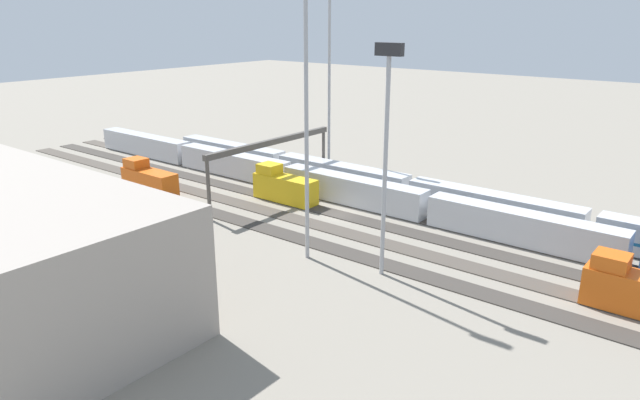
{
  "coord_description": "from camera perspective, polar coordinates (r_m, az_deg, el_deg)",
  "views": [
    {
      "loc": [
        -43.21,
        58.98,
        25.66
      ],
      "look_at": [
        1.23,
        2.52,
        2.5
      ],
      "focal_mm": 32.26,
      "sensor_mm": 36.0,
      "label": 1
    }
  ],
  "objects": [
    {
      "name": "train_on_track_0",
      "position": [
        82.26,
        8.92,
        0.93
      ],
      "size": [
        95.6,
        3.06,
        3.8
      ],
      "color": "silver",
      "rests_on": "ground_plane"
    },
    {
      "name": "light_mast_1",
      "position": [
        59.1,
        -1.4,
        12.73
      ],
      "size": [
        2.8,
        0.7,
        32.85
      ],
      "color": "#9EA0A5",
      "rests_on": "ground_plane"
    },
    {
      "name": "ground_plane",
      "position": [
        77.49,
        1.87,
        -1.48
      ],
      "size": [
        400.0,
        400.0,
        0.0
      ],
      "primitive_type": "plane",
      "color": "gray"
    },
    {
      "name": "track_bed_4",
      "position": [
        70.15,
        -3.0,
        -3.56
      ],
      "size": [
        140.0,
        2.8,
        0.12
      ],
      "primitive_type": "cube",
      "color": "#3D3833",
      "rests_on": "ground_plane"
    },
    {
      "name": "track_bed_2",
      "position": [
        77.47,
        1.87,
        -1.44
      ],
      "size": [
        140.0,
        2.8,
        0.12
      ],
      "primitive_type": "cube",
      "color": "#3D3833",
      "rests_on": "ground_plane"
    },
    {
      "name": "track_bed_0",
      "position": [
        85.33,
        5.86,
        0.31
      ],
      "size": [
        140.0,
        2.8,
        0.12
      ],
      "primitive_type": "cube",
      "color": "#3D3833",
      "rests_on": "ground_plane"
    },
    {
      "name": "track_bed_1",
      "position": [
        81.34,
        3.96,
        -0.52
      ],
      "size": [
        140.0,
        2.8,
        0.12
      ],
      "primitive_type": "cube",
      "color": "#4C443D",
      "rests_on": "ground_plane"
    },
    {
      "name": "signal_gantry",
      "position": [
        82.84,
        -4.82,
        5.08
      ],
      "size": [
        0.7,
        25.0,
        8.8
      ],
      "color": "#4C4742",
      "rests_on": "ground_plane"
    },
    {
      "name": "track_bed_3",
      "position": [
        73.73,
        -0.44,
        -2.45
      ],
      "size": [
        140.0,
        2.8,
        0.12
      ],
      "primitive_type": "cube",
      "color": "#4C443D",
      "rests_on": "ground_plane"
    },
    {
      "name": "light_mast_2",
      "position": [
        91.33,
        0.93,
        14.45
      ],
      "size": [
        2.8,
        0.7,
        32.56
      ],
      "color": "#9EA0A5",
      "rests_on": "ground_plane"
    },
    {
      "name": "train_on_track_1",
      "position": [
        82.22,
        2.42,
        1.18
      ],
      "size": [
        114.8,
        3.0,
        4.4
      ],
      "color": "#285193",
      "rests_on": "ground_plane"
    },
    {
      "name": "light_mast_3",
      "position": [
        55.95,
        6.61,
        6.93
      ],
      "size": [
        2.8,
        0.7,
        23.26
      ],
      "color": "#9EA0A5",
      "rests_on": "ground_plane"
    },
    {
      "name": "train_on_track_2",
      "position": [
        82.75,
        -3.62,
        1.33
      ],
      "size": [
        10.0,
        3.0,
        5.0
      ],
      "color": "gold",
      "rests_on": "ground_plane"
    },
    {
      "name": "train_on_track_4",
      "position": [
        89.55,
        -16.65,
        1.89
      ],
      "size": [
        10.0,
        3.0,
        5.0
      ],
      "color": "#D85914",
      "rests_on": "ground_plane"
    }
  ]
}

